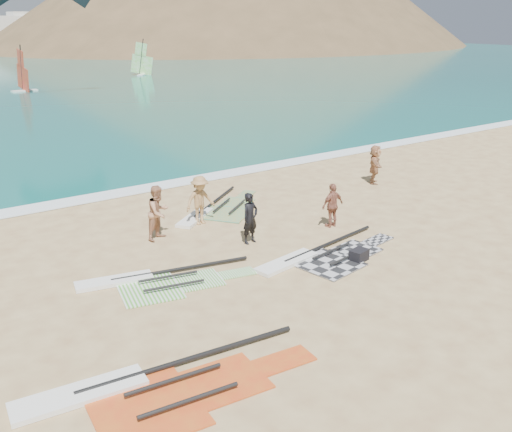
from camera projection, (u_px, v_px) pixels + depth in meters
ground at (365, 275)px, 17.21m from camera, size 300.00×300.00×0.00m
surf_line at (173, 184)px, 26.63m from camera, size 300.00×1.20×0.04m
headland_main at (243, 46)px, 163.80m from camera, size 143.00×143.00×45.00m
headland_minor at (312, 42)px, 190.80m from camera, size 70.00×70.00×28.00m
rig_grey at (321, 257)px, 18.36m from camera, size 5.67×2.60×0.20m
rig_green at (153, 282)px, 16.65m from camera, size 5.24×2.62×0.20m
rig_orange at (216, 211)px, 22.80m from camera, size 5.14×4.02×0.20m
rig_red at (150, 389)px, 11.82m from camera, size 6.47×2.85×0.21m
gear_bag_near at (359, 255)px, 18.16m from camera, size 0.66×0.54×0.37m
person_wetsuit at (250, 218)px, 19.40m from camera, size 0.71×0.53×1.78m
beachgoer_left at (159, 212)px, 19.74m from camera, size 1.16×1.06×1.93m
beachgoer_mid at (200, 200)px, 21.21m from camera, size 1.21×0.71×1.85m
beachgoer_back at (333, 205)px, 20.94m from camera, size 0.98×0.42×1.66m
beachgoer_right at (375, 164)px, 26.51m from camera, size 1.55×1.58×1.81m
windsurfer_centre at (23, 78)px, 59.87m from camera, size 2.72×3.25×4.86m
windsurfer_right at (142, 65)px, 77.45m from camera, size 2.46×2.49×4.84m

